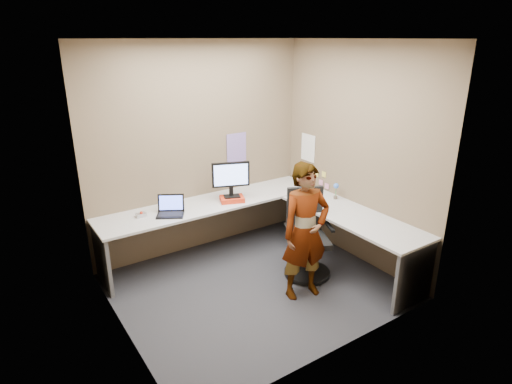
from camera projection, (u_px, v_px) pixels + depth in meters
ground at (255, 286)px, 4.95m from camera, size 3.00×3.00×0.00m
wall_back at (200, 150)px, 5.50m from camera, size 3.00×0.00×3.00m
wall_right at (356, 155)px, 5.27m from camera, size 0.00×2.70×2.70m
wall_left at (112, 204)px, 3.70m from camera, size 0.00×2.70×2.70m
ceiling at (255, 39)px, 4.03m from camera, size 3.00×3.00×0.00m
desk at (268, 220)px, 5.28m from camera, size 2.98×2.58×0.73m
paper_ream at (232, 199)px, 5.48m from camera, size 0.36×0.31×0.06m
monitor at (231, 177)px, 5.39m from camera, size 0.46×0.22×0.45m
laptop at (171, 209)px, 5.07m from camera, size 0.40×0.38×0.22m
trackball_mouse at (141, 215)px, 5.01m from camera, size 0.12×0.08×0.07m
origami at (235, 200)px, 5.45m from camera, size 0.10×0.10×0.06m
stapler at (315, 190)px, 5.82m from camera, size 0.16×0.08×0.05m
flower at (336, 189)px, 5.52m from camera, size 0.07×0.07×0.22m
calendar_purple at (237, 148)px, 5.80m from camera, size 0.30×0.01×0.40m
calendar_white at (308, 148)px, 6.00m from camera, size 0.01×0.28×0.38m
sticky_note_a at (324, 174)px, 5.83m from camera, size 0.01×0.07×0.07m
sticky_note_b at (321, 182)px, 5.91m from camera, size 0.01×0.07×0.07m
sticky_note_c at (327, 186)px, 5.83m from camera, size 0.01×0.07×0.07m
sticky_note_d at (316, 174)px, 5.96m from camera, size 0.01×0.07×0.07m
office_chair at (307, 241)px, 5.09m from camera, size 0.60×0.61×1.04m
person at (305, 232)px, 4.55m from camera, size 0.61×0.45×1.52m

